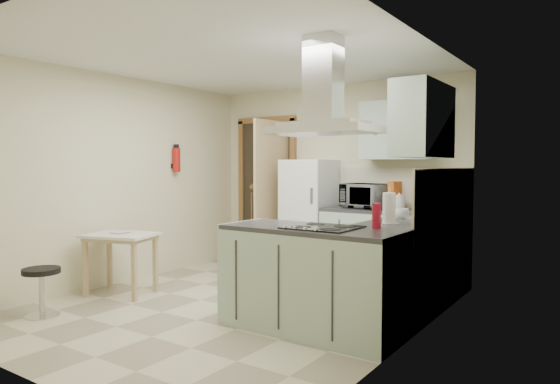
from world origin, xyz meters
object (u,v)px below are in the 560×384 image
Objects in this scene: peninsula at (312,279)px; bentwood_chair at (265,231)px; stool at (42,292)px; microwave at (365,196)px; fridge at (309,217)px; extractor_hood at (323,130)px; drop_leaf_table at (121,264)px.

bentwood_chair is at bearing 134.14° from peninsula.
peninsula reaches higher than stool.
microwave is at bearing 15.71° from bentwood_chair.
fridge is 2.35m from peninsula.
extractor_hood is 2.83m from drop_leaf_table.
peninsula reaches higher than drop_leaf_table.
fridge is 2.57m from extractor_hood.
peninsula is 2.84× the size of microwave.
fridge reaches higher than bentwood_chair.
fridge is at bearing 70.23° from stool.
stool is at bearing -109.77° from fridge.
microwave reaches higher than stool.
extractor_hood is at bearing 24.14° from stool.
stool is at bearing -105.79° from drop_leaf_table.
bentwood_chair is at bearing 85.15° from stool.
extractor_hood is 0.94× the size of bentwood_chair.
peninsula is at bearing -65.65° from microwave.
extractor_hood is (0.10, 0.00, 1.27)m from peninsula.
bentwood_chair is 2.08× the size of stool.
stool is (-0.27, -3.21, -0.25)m from bentwood_chair.
stool is 0.84× the size of microwave.
stool is (0.03, -0.93, -0.11)m from drop_leaf_table.
stool is at bearing -155.86° from extractor_hood.
bentwood_chair reaches higher than stool.
stool is (-2.43, -1.09, -1.49)m from extractor_hood.
drop_leaf_table is 1.57× the size of stool.
fridge is 0.83m from microwave.
fridge is 1.67× the size of extractor_hood.
microwave is at bearing 105.23° from extractor_hood.
drop_leaf_table is 0.75× the size of bentwood_chair.
fridge reaches higher than stool.
peninsula is at bearing 180.00° from extractor_hood.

